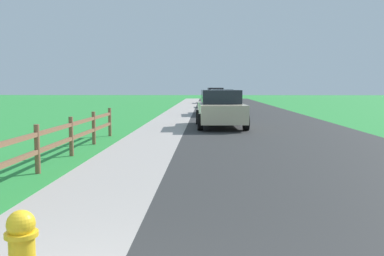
# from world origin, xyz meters

# --- Properties ---
(ground_plane) EXTENTS (120.00, 120.00, 0.00)m
(ground_plane) POSITION_xyz_m (0.00, 25.00, 0.00)
(ground_plane) COLOR green
(road_asphalt) EXTENTS (7.00, 66.00, 0.01)m
(road_asphalt) POSITION_xyz_m (3.50, 27.00, 0.00)
(road_asphalt) COLOR #313131
(road_asphalt) RESTS_ON ground
(curb_concrete) EXTENTS (6.00, 66.00, 0.01)m
(curb_concrete) POSITION_xyz_m (-3.00, 27.00, 0.00)
(curb_concrete) COLOR #AEA49D
(curb_concrete) RESTS_ON ground
(grass_verge) EXTENTS (5.00, 66.00, 0.00)m
(grass_verge) POSITION_xyz_m (-4.50, 27.00, 0.01)
(grass_verge) COLOR green
(grass_verge) RESTS_ON ground
(rail_fence) EXTENTS (0.11, 13.14, 1.01)m
(rail_fence) POSITION_xyz_m (-2.57, 5.98, 0.59)
(rail_fence) COLOR brown
(rail_fence) RESTS_ON ground
(parked_suv_beige) EXTENTS (2.22, 4.79, 1.62)m
(parked_suv_beige) POSITION_xyz_m (1.49, 16.11, 0.80)
(parked_suv_beige) COLOR #C6B793
(parked_suv_beige) RESTS_ON ground
(parked_car_blue) EXTENTS (2.29, 5.03, 1.55)m
(parked_car_blue) POSITION_xyz_m (1.71, 24.61, 0.80)
(parked_car_blue) COLOR navy
(parked_car_blue) RESTS_ON ground
(parked_car_white) EXTENTS (2.35, 4.67, 1.52)m
(parked_car_white) POSITION_xyz_m (2.26, 34.04, 0.78)
(parked_car_white) COLOR white
(parked_car_white) RESTS_ON ground
(parked_car_red) EXTENTS (2.21, 4.88, 1.64)m
(parked_car_red) POSITION_xyz_m (1.89, 43.30, 0.84)
(parked_car_red) COLOR maroon
(parked_car_red) RESTS_ON ground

